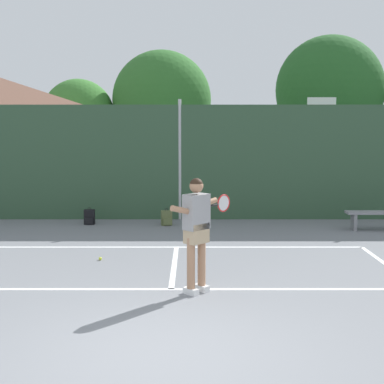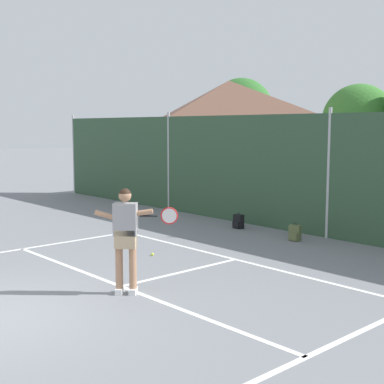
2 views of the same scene
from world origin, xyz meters
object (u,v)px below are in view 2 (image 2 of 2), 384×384
tennis_player (126,231)px  backpack_black (238,222)px  tennis_ball (152,254)px  backpack_olive (295,233)px

tennis_player → backpack_black: 6.63m
tennis_ball → backpack_olive: 3.89m
tennis_player → tennis_ball: (-1.91, 2.04, -1.08)m
tennis_player → backpack_black: size_ratio=4.01×
backpack_black → backpack_olive: (2.11, -0.15, 0.00)m
tennis_player → backpack_black: tennis_player is taller
backpack_black → backpack_olive: bearing=-4.1°
backpack_black → backpack_olive: same height
tennis_ball → tennis_player: bearing=-47.0°
backpack_black → tennis_player: bearing=-64.1°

